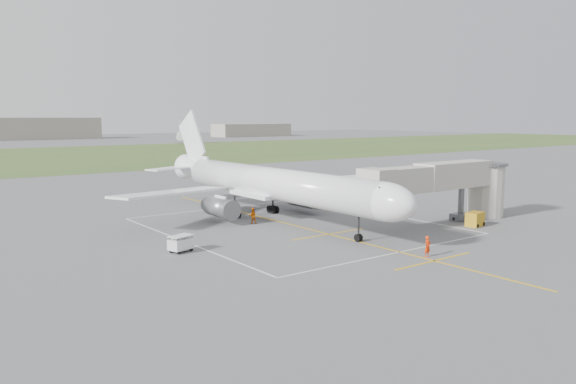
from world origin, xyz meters
TOP-DOWN VIEW (x-y plane):
  - ground at (0.00, 0.00)m, footprint 700.00×700.00m
  - grass_strip at (0.00, 130.00)m, footprint 700.00×120.00m
  - apron_markings at (0.00, -5.82)m, footprint 28.20×60.00m
  - airliner at (-0.00, 0.75)m, footprint 38.93×46.75m
  - jet_bridge at (15.72, -13.50)m, footprint 23.40×5.00m
  - gpu_unit at (16.36, -16.67)m, footprint 2.39×1.86m
  - baggage_cart at (-16.21, -7.73)m, footprint 2.53×1.95m
  - ramp_worker_nose at (0.66, -22.68)m, footprint 0.72×0.50m
  - ramp_worker_wing at (-3.18, 0.04)m, footprint 1.13×1.03m

SIDE VIEW (x-z plane):
  - ground at x=0.00m, z-range 0.00..0.00m
  - apron_markings at x=0.00m, z-range 0.00..0.01m
  - grass_strip at x=0.00m, z-range 0.00..0.02m
  - baggage_cart at x=-16.21m, z-range 0.02..1.57m
  - gpu_unit at x=16.36m, z-range -0.01..1.63m
  - ramp_worker_wing at x=-3.18m, z-range 0.00..1.88m
  - ramp_worker_nose at x=0.66m, z-range 0.00..1.90m
  - airliner at x=0.00m, z-range -2.37..11.15m
  - jet_bridge at x=15.72m, z-range 1.14..8.34m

